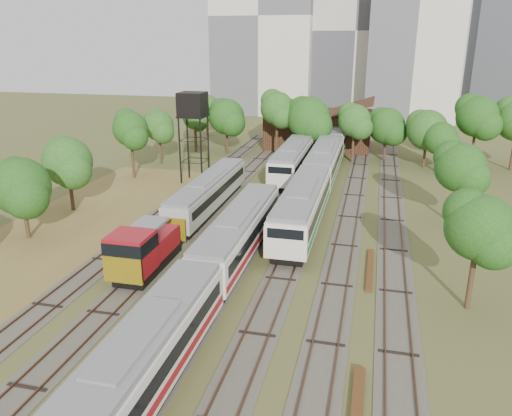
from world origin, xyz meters
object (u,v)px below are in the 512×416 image
(railcar_red_set, at_px, (202,284))
(shunter_locomotive, at_px, (143,251))
(railcar_green_set, at_px, (324,163))
(water_tower, at_px, (193,107))

(railcar_red_set, bearing_deg, shunter_locomotive, 145.70)
(railcar_green_set, bearing_deg, railcar_red_set, -96.92)
(railcar_red_set, xyz_separation_m, water_tower, (-11.02, 28.62, 7.02))
(railcar_green_set, distance_m, shunter_locomotive, 30.53)
(railcar_green_set, relative_size, shunter_locomotive, 6.43)
(railcar_green_set, height_order, shunter_locomotive, railcar_green_set)
(shunter_locomotive, bearing_deg, water_tower, 101.57)
(railcar_red_set, distance_m, shunter_locomotive, 7.26)
(railcar_red_set, relative_size, shunter_locomotive, 4.27)
(railcar_green_set, height_order, water_tower, water_tower)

